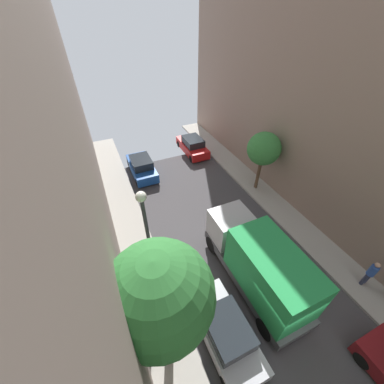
{
  "coord_description": "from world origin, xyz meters",
  "views": [
    {
      "loc": [
        -5.56,
        -2.33,
        11.53
      ],
      "look_at": [
        -0.09,
        9.91,
        0.5
      ],
      "focal_mm": 21.82,
      "sensor_mm": 36.0,
      "label": 1
    }
  ],
  "objects_px": {
    "parked_car_right_2": "(193,146)",
    "potted_plant_4": "(146,312)",
    "pedestrian": "(371,273)",
    "parked_car_left_3": "(142,167)",
    "street_tree_1": "(264,149)",
    "delivery_truck": "(258,263)",
    "parked_car_left_2": "(225,331)",
    "lamp_post": "(147,229)",
    "street_tree_0": "(159,296)"
  },
  "relations": [
    {
      "from": "parked_car_left_2",
      "to": "pedestrian",
      "type": "bearing_deg",
      "value": -5.56
    },
    {
      "from": "lamp_post",
      "to": "pedestrian",
      "type": "bearing_deg",
      "value": -25.66
    },
    {
      "from": "parked_car_left_3",
      "to": "delivery_truck",
      "type": "bearing_deg",
      "value": -77.49
    },
    {
      "from": "parked_car_right_2",
      "to": "lamp_post",
      "type": "height_order",
      "value": "lamp_post"
    },
    {
      "from": "parked_car_right_2",
      "to": "potted_plant_4",
      "type": "height_order",
      "value": "parked_car_right_2"
    },
    {
      "from": "delivery_truck",
      "to": "street_tree_0",
      "type": "relative_size",
      "value": 1.02
    },
    {
      "from": "delivery_truck",
      "to": "pedestrian",
      "type": "height_order",
      "value": "delivery_truck"
    },
    {
      "from": "parked_car_right_2",
      "to": "delivery_truck",
      "type": "xyz_separation_m",
      "value": [
        -2.7,
        -13.76,
        1.07
      ]
    },
    {
      "from": "pedestrian",
      "to": "potted_plant_4",
      "type": "height_order",
      "value": "pedestrian"
    },
    {
      "from": "parked_car_left_2",
      "to": "street_tree_1",
      "type": "height_order",
      "value": "street_tree_1"
    },
    {
      "from": "parked_car_right_2",
      "to": "pedestrian",
      "type": "bearing_deg",
      "value": -81.41
    },
    {
      "from": "street_tree_1",
      "to": "potted_plant_4",
      "type": "xyz_separation_m",
      "value": [
        -10.45,
        -6.07,
        -2.84
      ]
    },
    {
      "from": "parked_car_left_2",
      "to": "potted_plant_4",
      "type": "distance_m",
      "value": 3.55
    },
    {
      "from": "delivery_truck",
      "to": "street_tree_0",
      "type": "xyz_separation_m",
      "value": [
        -5.09,
        -1.22,
        3.15
      ]
    },
    {
      "from": "parked_car_left_3",
      "to": "potted_plant_4",
      "type": "height_order",
      "value": "parked_car_left_3"
    },
    {
      "from": "street_tree_0",
      "to": "potted_plant_4",
      "type": "bearing_deg",
      "value": 105.08
    },
    {
      "from": "lamp_post",
      "to": "parked_car_left_2",
      "type": "bearing_deg",
      "value": -64.13
    },
    {
      "from": "parked_car_left_3",
      "to": "street_tree_1",
      "type": "relative_size",
      "value": 0.92
    },
    {
      "from": "parked_car_left_3",
      "to": "delivery_truck",
      "type": "distance_m",
      "value": 12.51
    },
    {
      "from": "delivery_truck",
      "to": "lamp_post",
      "type": "bearing_deg",
      "value": 153.78
    },
    {
      "from": "pedestrian",
      "to": "parked_car_left_2",
      "type": "bearing_deg",
      "value": 174.44
    },
    {
      "from": "parked_car_left_3",
      "to": "street_tree_1",
      "type": "bearing_deg",
      "value": -36.54
    },
    {
      "from": "parked_car_left_2",
      "to": "delivery_truck",
      "type": "bearing_deg",
      "value": 31.46
    },
    {
      "from": "parked_car_left_2",
      "to": "street_tree_0",
      "type": "distance_m",
      "value": 4.87
    },
    {
      "from": "parked_car_right_2",
      "to": "pedestrian",
      "type": "xyz_separation_m",
      "value": [
        2.44,
        -16.17,
        0.35
      ]
    },
    {
      "from": "parked_car_left_3",
      "to": "potted_plant_4",
      "type": "xyz_separation_m",
      "value": [
        -2.85,
        -11.7,
        -0.03
      ]
    },
    {
      "from": "street_tree_1",
      "to": "lamp_post",
      "type": "xyz_separation_m",
      "value": [
        -9.5,
        -4.27,
        0.46
      ]
    },
    {
      "from": "parked_car_left_2",
      "to": "street_tree_1",
      "type": "relative_size",
      "value": 0.92
    },
    {
      "from": "potted_plant_4",
      "to": "parked_car_right_2",
      "type": "bearing_deg",
      "value": 58.17
    },
    {
      "from": "pedestrian",
      "to": "parked_car_right_2",
      "type": "bearing_deg",
      "value": 98.59
    },
    {
      "from": "parked_car_left_2",
      "to": "parked_car_right_2",
      "type": "distance_m",
      "value": 16.33
    },
    {
      "from": "parked_car_left_3",
      "to": "pedestrian",
      "type": "relative_size",
      "value": 2.44
    },
    {
      "from": "parked_car_right_2",
      "to": "lamp_post",
      "type": "xyz_separation_m",
      "value": [
        -7.3,
        -11.49,
        3.27
      ]
    },
    {
      "from": "street_tree_1",
      "to": "parked_car_left_3",
      "type": "bearing_deg",
      "value": 143.46
    },
    {
      "from": "parked_car_left_2",
      "to": "parked_car_right_2",
      "type": "height_order",
      "value": "same"
    },
    {
      "from": "pedestrian",
      "to": "parked_car_left_3",
      "type": "bearing_deg",
      "value": 118.27
    },
    {
      "from": "parked_car_left_2",
      "to": "delivery_truck",
      "type": "height_order",
      "value": "delivery_truck"
    },
    {
      "from": "potted_plant_4",
      "to": "street_tree_1",
      "type": "bearing_deg",
      "value": 30.14
    },
    {
      "from": "street_tree_0",
      "to": "potted_plant_4",
      "type": "height_order",
      "value": "street_tree_0"
    },
    {
      "from": "parked_car_left_3",
      "to": "street_tree_1",
      "type": "distance_m",
      "value": 9.87
    },
    {
      "from": "parked_car_left_3",
      "to": "pedestrian",
      "type": "height_order",
      "value": "pedestrian"
    },
    {
      "from": "street_tree_1",
      "to": "pedestrian",
      "type": "bearing_deg",
      "value": -88.47
    },
    {
      "from": "pedestrian",
      "to": "street_tree_1",
      "type": "height_order",
      "value": "street_tree_1"
    },
    {
      "from": "parked_car_right_2",
      "to": "pedestrian",
      "type": "distance_m",
      "value": 16.36
    },
    {
      "from": "delivery_truck",
      "to": "pedestrian",
      "type": "bearing_deg",
      "value": -25.16
    },
    {
      "from": "delivery_truck",
      "to": "street_tree_1",
      "type": "bearing_deg",
      "value": 53.12
    },
    {
      "from": "parked_car_right_2",
      "to": "lamp_post",
      "type": "relative_size",
      "value": 0.71
    },
    {
      "from": "parked_car_right_2",
      "to": "street_tree_1",
      "type": "height_order",
      "value": "street_tree_1"
    },
    {
      "from": "street_tree_0",
      "to": "pedestrian",
      "type": "bearing_deg",
      "value": -6.66
    },
    {
      "from": "lamp_post",
      "to": "delivery_truck",
      "type": "bearing_deg",
      "value": -26.22
    }
  ]
}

